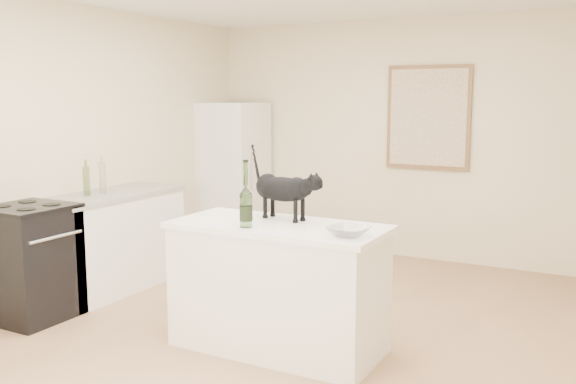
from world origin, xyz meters
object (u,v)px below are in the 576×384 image
(black_cat, at_px, (283,192))
(wine_bottle, at_px, (246,198))
(fridge, at_px, (233,174))
(glass_bowl, at_px, (348,232))
(stove, at_px, (30,263))

(black_cat, relative_size, wine_bottle, 1.39)
(fridge, distance_m, glass_bowl, 3.76)
(wine_bottle, bearing_deg, glass_bowl, 4.75)
(stove, relative_size, fridge, 0.53)
(glass_bowl, bearing_deg, black_cat, 154.85)
(fridge, xyz_separation_m, black_cat, (2.00, -2.39, 0.24))
(stove, distance_m, black_cat, 2.17)
(stove, xyz_separation_m, black_cat, (2.00, 0.56, 0.64))
(stove, height_order, fridge, fridge)
(stove, distance_m, fridge, 2.98)
(glass_bowl, bearing_deg, stove, -174.32)
(wine_bottle, bearing_deg, stove, -173.98)
(stove, xyz_separation_m, fridge, (0.00, 2.95, 0.40))
(wine_bottle, relative_size, glass_bowl, 1.55)
(fridge, xyz_separation_m, glass_bowl, (2.63, -2.69, 0.08))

